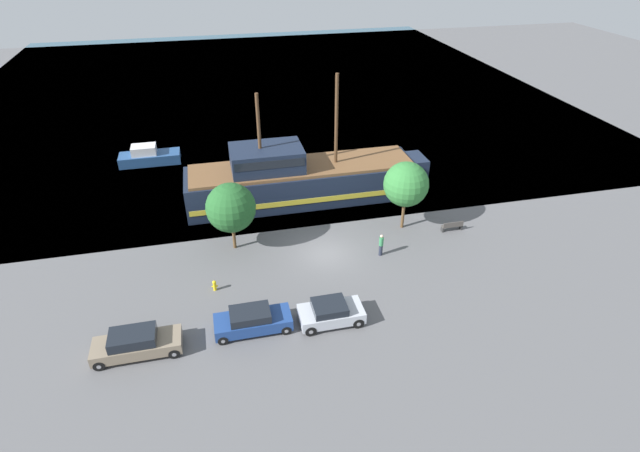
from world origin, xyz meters
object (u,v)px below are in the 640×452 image
object	(u,v)px
parked_car_curb_mid	(331,313)
fire_hydrant	(215,285)
pirate_ship	(300,179)
moored_boat_dockside	(149,156)
pedestrian_walking_near	(381,245)
parked_car_curb_front	(252,320)
parked_car_curb_rear	(136,343)
bench_promenade_east	(452,226)

from	to	relation	value
parked_car_curb_mid	fire_hydrant	xyz separation A→B (m)	(-6.78, 4.73, -0.32)
pirate_ship	fire_hydrant	bearing A→B (deg)	-125.38
moored_boat_dockside	parked_car_curb_mid	distance (m)	29.48
pirate_ship	pedestrian_walking_near	bearing A→B (deg)	-67.58
parked_car_curb_front	parked_car_curb_rear	xyz separation A→B (m)	(-6.62, -0.42, 0.02)
parked_car_curb_mid	pedestrian_walking_near	distance (m)	8.11
pirate_ship	moored_boat_dockside	distance (m)	17.28
parked_car_curb_rear	bench_promenade_east	bearing A→B (deg)	19.05
moored_boat_dockside	pedestrian_walking_near	world-z (taller)	moored_boat_dockside
parked_car_curb_front	bench_promenade_east	xyz separation A→B (m)	(16.70, 7.63, -0.30)
pirate_ship	parked_car_curb_front	size ratio (longest dim) A/B	4.61
parked_car_curb_mid	parked_car_curb_rear	distance (m)	11.36
fire_hydrant	bench_promenade_east	distance (m)	19.03
parked_car_curb_front	parked_car_curb_rear	world-z (taller)	parked_car_curb_rear
moored_boat_dockside	parked_car_curb_mid	bearing A→B (deg)	-65.61
fire_hydrant	parked_car_curb_mid	bearing A→B (deg)	-34.89
fire_hydrant	parked_car_curb_front	bearing A→B (deg)	-64.91
pirate_ship	fire_hydrant	world-z (taller)	pirate_ship
parked_car_curb_mid	bench_promenade_east	bearing A→B (deg)	33.77
moored_boat_dockside	parked_car_curb_front	world-z (taller)	moored_boat_dockside
parked_car_curb_rear	bench_promenade_east	xyz separation A→B (m)	(23.32, 8.05, -0.33)
pirate_ship	parked_car_curb_front	world-z (taller)	pirate_ship
moored_boat_dockside	bench_promenade_east	distance (m)	30.63
pirate_ship	parked_car_curb_mid	distance (m)	16.12
moored_boat_dockside	parked_car_curb_mid	world-z (taller)	moored_boat_dockside
parked_car_curb_mid	fire_hydrant	distance (m)	8.28
moored_boat_dockside	fire_hydrant	xyz separation A→B (m)	(5.39, -22.12, -0.31)
parked_car_curb_rear	pedestrian_walking_near	bearing A→B (deg)	20.27
moored_boat_dockside	pedestrian_walking_near	bearing A→B (deg)	-49.84
parked_car_curb_rear	pedestrian_walking_near	size ratio (longest dim) A/B	2.80
moored_boat_dockside	fire_hydrant	bearing A→B (deg)	-76.30
bench_promenade_east	parked_car_curb_rear	bearing A→B (deg)	-160.95
parked_car_curb_rear	bench_promenade_east	size ratio (longest dim) A/B	2.88
moored_boat_dockside	pirate_ship	bearing A→B (deg)	-38.90
moored_boat_dockside	parked_car_curb_mid	size ratio (longest dim) A/B	1.51
parked_car_curb_front	pedestrian_walking_near	distance (m)	11.59
pirate_ship	fire_hydrant	xyz separation A→B (m)	(-8.02, -11.30, -1.51)
parked_car_curb_front	fire_hydrant	distance (m)	4.83
parked_car_curb_front	pedestrian_walking_near	xyz separation A→B (m)	(10.07, 5.74, 0.15)
bench_promenade_east	pedestrian_walking_near	bearing A→B (deg)	-164.10
parked_car_curb_mid	bench_promenade_east	world-z (taller)	parked_car_curb_mid
moored_boat_dockside	fire_hydrant	size ratio (longest dim) A/B	7.76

